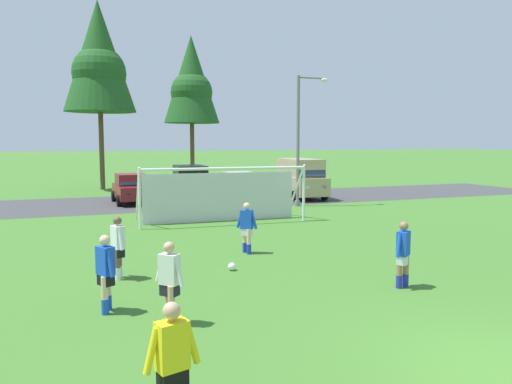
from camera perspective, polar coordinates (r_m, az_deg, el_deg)
The scene contains 17 objects.
ground_plane at distance 21.74m, azimuth -3.65°, elevation -3.64°, with size 400.00×400.00×0.00m, color #3D7028.
parking_lot_strip at distance 30.25m, azimuth -8.57°, elevation -1.04°, with size 52.00×8.40×0.01m, color #3D3D3F.
soccer_ball at distance 13.81m, azimuth -2.82°, elevation -8.65°, with size 0.22×0.22×0.22m.
soccer_goal at distance 21.98m, azimuth -4.02°, elevation -0.15°, with size 7.49×2.22×2.57m.
referee at distance 6.41m, azimuth -9.68°, elevation -19.44°, with size 0.75×0.34×1.64m.
player_striker_near at distance 10.83m, azimuth -17.06°, elevation -9.06°, with size 0.39×0.72×1.64m.
player_defender_far at distance 13.33m, azimuth -15.73°, elevation -6.24°, with size 0.35×0.74×1.64m.
player_winger_left at distance 12.59m, azimuth 16.72°, elevation -6.97°, with size 0.69×0.44×1.64m.
player_winger_right at distance 15.75m, azimuth -1.08°, elevation -4.19°, with size 0.59×0.58×1.64m.
player_trailing_back at distance 9.84m, azimuth -10.01°, elevation -10.38°, with size 0.51×0.65×1.64m.
parked_car_slot_far_left at distance 29.74m, azimuth -14.24°, elevation 0.42°, with size 2.14×4.25×1.72m.
parked_car_slot_left at distance 30.19m, azimuth -7.63°, elevation 1.08°, with size 2.40×4.73×2.16m.
parked_car_slot_center_left at distance 30.60m, azimuth -1.86°, elevation 0.74°, with size 2.04×4.20×1.72m.
parked_car_slot_center at distance 31.49m, azimuth 5.18°, elevation 1.71°, with size 2.44×4.92×2.52m.
tree_left_edge at distance 39.48m, azimuth -17.80°, elevation 14.41°, with size 5.27×5.27×14.05m.
tree_mid_left at distance 42.72m, azimuth -7.51°, elevation 12.51°, with size 4.70×4.70×12.52m.
street_lamp at distance 27.54m, azimuth 5.24°, elevation 6.15°, with size 2.00×0.32×7.22m.
Camera 1 is at (-6.26, -5.52, 3.54)m, focal length 34.42 mm.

